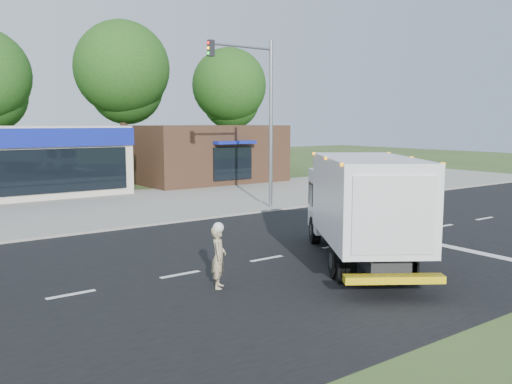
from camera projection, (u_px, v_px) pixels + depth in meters
ground at (336, 246)px, 18.49m from camera, size 120.00×120.00×0.00m
road_asphalt at (336, 246)px, 18.49m from camera, size 60.00×14.00×0.02m
sidewalk at (211, 212)px, 25.07m from camera, size 60.00×2.40×0.12m
parking_apron at (156, 199)px, 29.73m from camera, size 60.00×9.00×0.02m
lane_markings at (394, 248)px, 18.19m from camera, size 55.20×7.00×0.01m
ems_box_truck at (361, 202)px, 16.00m from camera, size 5.94×7.35×3.25m
emergency_worker at (219, 256)px, 13.72m from camera, size 0.66×0.69×1.71m
brown_storefront at (209, 154)px, 38.35m from camera, size 10.00×6.70×4.00m
traffic_signal_pole at (260, 107)px, 25.34m from camera, size 3.51×0.25×8.00m
background_trees at (59, 79)px, 39.66m from camera, size 36.77×7.39×12.10m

